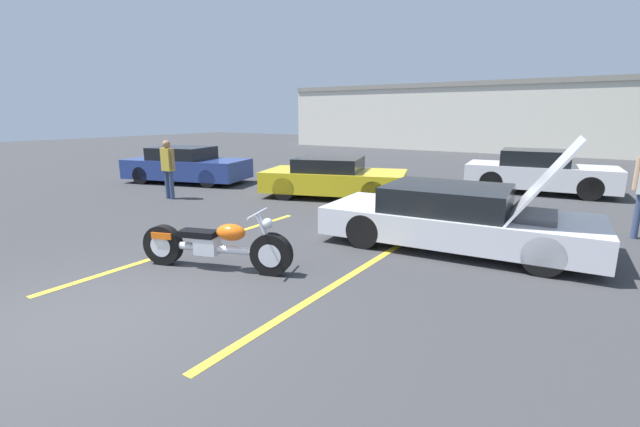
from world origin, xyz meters
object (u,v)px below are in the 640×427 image
parked_car_mid_left_row (334,178)px  spectator_by_show_car (168,164)px  parked_car_mid_right_row (538,172)px  show_car_hood_open (457,218)px  parked_car_left_row (186,166)px  motorcycle (215,245)px

parked_car_mid_left_row → spectator_by_show_car: (-3.74, -2.88, 0.43)m
parked_car_mid_right_row → spectator_by_show_car: size_ratio=2.62×
show_car_hood_open → spectator_by_show_car: size_ratio=2.90×
parked_car_mid_left_row → parked_car_left_row: parked_car_left_row is taller
motorcycle → spectator_by_show_car: bearing=130.0°
parked_car_mid_right_row → motorcycle: bearing=-113.8°
motorcycle → spectator_by_show_car: size_ratio=1.45×
show_car_hood_open → parked_car_left_row: size_ratio=1.05×
parked_car_mid_left_row → motorcycle: bearing=-93.5°
motorcycle → spectator_by_show_car: 6.38m
parked_car_mid_left_row → parked_car_mid_right_row: size_ratio=1.02×
parked_car_mid_right_row → parked_car_left_row: 11.68m
parked_car_left_row → show_car_hood_open: bearing=-29.7°
motorcycle → spectator_by_show_car: spectator_by_show_car is taller
show_car_hood_open → parked_car_mid_right_row: size_ratio=1.10×
parked_car_mid_left_row → parked_car_mid_right_row: 6.39m
parked_car_mid_right_row → parked_car_left_row: parked_car_mid_right_row is taller
motorcycle → parked_car_left_row: 9.36m
parked_car_mid_left_row → spectator_by_show_car: 4.74m
show_car_hood_open → parked_car_left_row: bearing=161.8°
spectator_by_show_car → show_car_hood_open: bearing=-0.6°
parked_car_mid_left_row → parked_car_left_row: 5.83m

